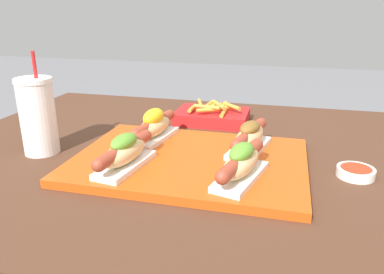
# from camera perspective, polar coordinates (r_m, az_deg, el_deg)

# --- Properties ---
(patio_table) EXTENTS (1.22, 0.97, 0.71)m
(patio_table) POSITION_cam_1_polar(r_m,az_deg,el_deg) (1.10, -1.34, -19.58)
(patio_table) COLOR #4C2D1E
(patio_table) RESTS_ON ground_plane
(serving_tray) EXTENTS (0.50, 0.36, 0.02)m
(serving_tray) POSITION_cam_1_polar(r_m,az_deg,el_deg) (0.83, -0.34, -3.65)
(serving_tray) COLOR #CC4C14
(serving_tray) RESTS_ON patio_table
(hot_dog_0) EXTENTS (0.08, 0.20, 0.07)m
(hot_dog_0) POSITION_cam_1_polar(r_m,az_deg,el_deg) (0.77, -10.22, -2.28)
(hot_dog_0) COLOR white
(hot_dog_0) RESTS_ON serving_tray
(hot_dog_1) EXTENTS (0.10, 0.20, 0.07)m
(hot_dog_1) POSITION_cam_1_polar(r_m,az_deg,el_deg) (0.72, 7.50, -3.94)
(hot_dog_1) COLOR white
(hot_dog_1) RESTS_ON serving_tray
(hot_dog_2) EXTENTS (0.08, 0.20, 0.08)m
(hot_dog_2) POSITION_cam_1_polar(r_m,az_deg,el_deg) (0.92, -5.83, 1.68)
(hot_dog_2) COLOR white
(hot_dog_2) RESTS_ON serving_tray
(hot_dog_3) EXTENTS (0.09, 0.20, 0.07)m
(hot_dog_3) POSITION_cam_1_polar(r_m,az_deg,el_deg) (0.86, 8.76, 0.04)
(hot_dog_3) COLOR white
(hot_dog_3) RESTS_ON serving_tray
(sauce_bowl) EXTENTS (0.08, 0.08, 0.02)m
(sauce_bowl) POSITION_cam_1_polar(r_m,az_deg,el_deg) (0.84, 23.67, -4.87)
(sauce_bowl) COLOR white
(sauce_bowl) RESTS_ON patio_table
(drink_cup) EXTENTS (0.08, 0.08, 0.24)m
(drink_cup) POSITION_cam_1_polar(r_m,az_deg,el_deg) (0.94, -22.44, 2.97)
(drink_cup) COLOR white
(drink_cup) RESTS_ON patio_table
(fries_basket) EXTENTS (0.21, 0.16, 0.06)m
(fries_basket) POSITION_cam_1_polar(r_m,az_deg,el_deg) (1.12, 3.09, 3.26)
(fries_basket) COLOR red
(fries_basket) RESTS_ON patio_table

